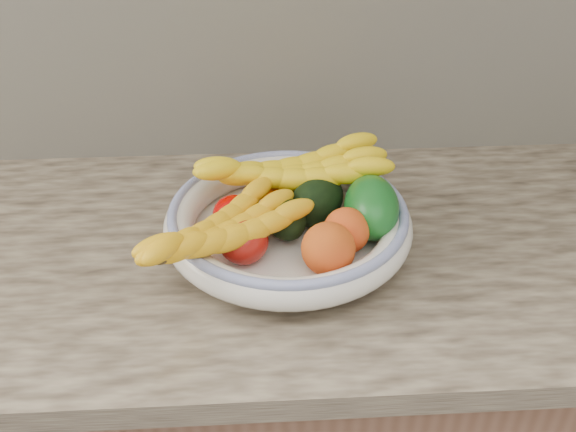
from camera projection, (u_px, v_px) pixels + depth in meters
The scene contains 14 objects.
kitchen_counter at pixel (287, 410), 1.30m from camera, with size 2.44×0.66×1.40m.
fruit_bowl at pixel (288, 222), 1.01m from camera, with size 0.39×0.39×0.08m.
clementine_back_left at pixel (265, 186), 1.09m from camera, with size 0.05×0.05×0.04m, color #F35F05.
clementine_back_right at pixel (293, 184), 1.09m from camera, with size 0.05×0.05×0.04m, color #F54E05.
clementine_back_mid at pixel (275, 201), 1.05m from camera, with size 0.05×0.05×0.04m, color #E15604.
tomato_left at pixel (234, 214), 1.00m from camera, with size 0.07×0.07×0.06m, color #B00200.
tomato_near_left at pixel (243, 241), 0.94m from camera, with size 0.08×0.08×0.07m, color #A21610.
avocado_center at pixel (284, 218), 0.99m from camera, with size 0.06×0.09×0.06m, color black.
avocado_right at pixel (317, 201), 1.03m from camera, with size 0.08×0.11×0.08m, color black.
green_mango at pixel (371, 207), 0.99m from camera, with size 0.08×0.13×0.09m, color #0F5017.
peach_front at pixel (328, 249), 0.92m from camera, with size 0.08×0.08×0.08m, color orange.
peach_right at pixel (346, 231), 0.96m from camera, with size 0.07×0.07×0.07m, color orange.
banana_bunch_back at pixel (292, 176), 1.05m from camera, with size 0.33×0.12×0.09m, color yellow, non-canonical shape.
banana_bunch_front at pixel (222, 235), 0.92m from camera, with size 0.30×0.12×0.08m, color yellow, non-canonical shape.
Camera 1 is at (-0.05, 0.83, 1.53)m, focal length 40.00 mm.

